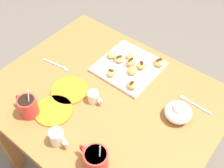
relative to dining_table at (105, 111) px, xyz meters
The scene contains 27 objects.
ground_plane 0.60m from the dining_table, ahead, with size 8.00×8.00×0.00m, color #665B51.
dining_table is the anchor object (origin of this frame).
pastry_plate_square 0.26m from the dining_table, 84.07° to the right, with size 0.30×0.30×0.02m, color silver.
coffee_mug_red_left 0.39m from the dining_table, 124.08° to the left, with size 0.13×0.09×0.13m.
coffee_mug_red_right 0.39m from the dining_table, 55.26° to the left, with size 0.12×0.08×0.15m.
cream_pitcher_white 0.35m from the dining_table, 91.34° to the left, with size 0.10×0.06×0.07m.
ice_cream_bowl 0.38m from the dining_table, 161.63° to the right, with size 0.12×0.12×0.09m.
chocolate_sauce_pitcher 0.17m from the dining_table, 67.85° to the left, with size 0.09×0.05×0.06m.
saucer_orange_left 0.22m from the dining_table, 28.49° to the left, with size 0.18×0.18×0.01m, color orange.
saucer_orange_right 0.28m from the dining_table, 60.07° to the left, with size 0.17×0.17×0.01m, color orange.
loose_spoon_near_saucer 0.34m from the dining_table, ahead, with size 0.16×0.04×0.01m.
loose_spoon_by_plate 0.43m from the dining_table, 147.39° to the right, with size 0.16×0.02×0.01m.
beignet_0 0.25m from the dining_table, 96.15° to the right, with size 0.05×0.05×0.03m, color #DBA351.
beignet_1 0.20m from the dining_table, 65.12° to the right, with size 0.04×0.05×0.03m, color #DBA351.
chocolate_drizzle_1 0.21m from the dining_table, 65.12° to the right, with size 0.03×0.02×0.01m, color #381E11.
beignet_2 0.28m from the dining_table, 68.99° to the right, with size 0.05×0.05×0.03m, color #DBA351.
chocolate_drizzle_2 0.29m from the dining_table, 68.99° to the right, with size 0.03×0.02×0.01m, color #381E11.
beignet_3 0.32m from the dining_table, 79.35° to the right, with size 0.04×0.05×0.03m, color #DBA351.
beignet_4 0.30m from the dining_table, 98.11° to the right, with size 0.05×0.05×0.03m, color #DBA351.
chocolate_drizzle_4 0.31m from the dining_table, 98.11° to the right, with size 0.03×0.02×0.01m, color #381E11.
beignet_5 0.37m from the dining_table, 105.99° to the right, with size 0.05×0.06×0.03m, color #DBA351.
chocolate_drizzle_5 0.38m from the dining_table, 105.99° to the right, with size 0.04×0.02×0.01m, color #381E11.
beignet_6 0.28m from the dining_table, 85.57° to the right, with size 0.05×0.05×0.04m, color #DBA351.
chocolate_drizzle_6 0.29m from the dining_table, 85.57° to the right, with size 0.03×0.02×0.01m, color #381E11.
beignet_7 0.30m from the dining_table, 58.51° to the right, with size 0.05×0.05×0.03m, color #DBA351.
beignet_8 0.21m from the dining_table, 125.09° to the right, with size 0.04×0.05×0.03m, color #DBA351.
chocolate_drizzle_8 0.22m from the dining_table, 125.09° to the right, with size 0.03×0.02×0.01m, color #381E11.
Camera 1 is at (-0.54, 0.62, 1.74)m, focal length 43.97 mm.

